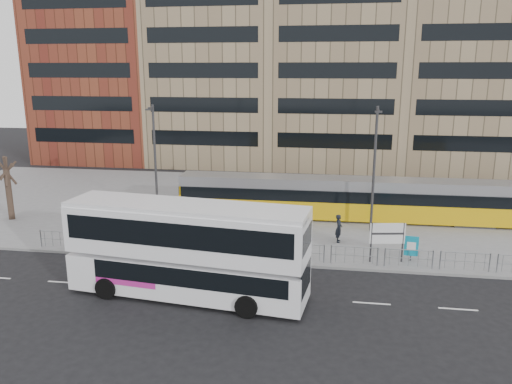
# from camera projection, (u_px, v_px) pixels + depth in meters

# --- Properties ---
(ground) EXTENTS (120.00, 120.00, 0.00)m
(ground) POSITION_uv_depth(u_px,v_px,m) (261.00, 265.00, 28.83)
(ground) COLOR black
(ground) RESTS_ON ground
(plaza) EXTENTS (64.00, 24.00, 0.15)m
(plaza) POSITION_uv_depth(u_px,v_px,m) (282.00, 208.00, 40.32)
(plaza) COLOR slate
(plaza) RESTS_ON ground
(kerb) EXTENTS (64.00, 0.25, 0.17)m
(kerb) POSITION_uv_depth(u_px,v_px,m) (261.00, 263.00, 28.86)
(kerb) COLOR gray
(kerb) RESTS_ON ground
(building_row) EXTENTS (70.40, 18.40, 31.20)m
(building_row) POSITION_uv_depth(u_px,v_px,m) (316.00, 52.00, 58.34)
(building_row) COLOR brown
(building_row) RESTS_ON ground
(pedestrian_barrier) EXTENTS (32.07, 0.07, 1.10)m
(pedestrian_barrier) POSITION_uv_depth(u_px,v_px,m) (296.00, 248.00, 28.78)
(pedestrian_barrier) COLOR gray
(pedestrian_barrier) RESTS_ON plaza
(road_markings) EXTENTS (62.00, 0.12, 0.01)m
(road_markings) POSITION_uv_depth(u_px,v_px,m) (269.00, 296.00, 24.85)
(road_markings) COLOR white
(road_markings) RESTS_ON ground
(double_decker_bus) EXTENTS (12.08, 4.12, 4.74)m
(double_decker_bus) POSITION_uv_depth(u_px,v_px,m) (187.00, 247.00, 24.32)
(double_decker_bus) COLOR white
(double_decker_bus) RESTS_ON ground
(tram) EXTENTS (26.02, 2.78, 3.06)m
(tram) POSITION_uv_depth(u_px,v_px,m) (354.00, 199.00, 36.76)
(tram) COLOR gold
(tram) RESTS_ON plaza
(station_sign) EXTENTS (2.02, 0.41, 2.34)m
(station_sign) POSITION_uv_depth(u_px,v_px,m) (387.00, 235.00, 28.49)
(station_sign) COLOR #2D2D30
(station_sign) RESTS_ON plaza
(ad_panel) EXTENTS (0.79, 0.15, 1.49)m
(ad_panel) POSITION_uv_depth(u_px,v_px,m) (411.00, 246.00, 28.86)
(ad_panel) COLOR #2D2D30
(ad_panel) RESTS_ON plaza
(pedestrian) EXTENTS (0.47, 0.69, 1.83)m
(pedestrian) POSITION_uv_depth(u_px,v_px,m) (339.00, 228.00, 31.98)
(pedestrian) COLOR black
(pedestrian) RESTS_ON plaza
(traffic_light_west) EXTENTS (0.17, 0.20, 3.10)m
(traffic_light_west) POSITION_uv_depth(u_px,v_px,m) (184.00, 215.00, 31.07)
(traffic_light_west) COLOR #2D2D30
(traffic_light_west) RESTS_ON plaza
(lamp_post_west) EXTENTS (0.45, 1.04, 8.30)m
(lamp_post_west) POSITION_uv_depth(u_px,v_px,m) (155.00, 155.00, 37.39)
(lamp_post_west) COLOR #2D2D30
(lamp_post_west) RESTS_ON plaza
(lamp_post_east) EXTENTS (0.45, 1.04, 8.51)m
(lamp_post_east) POSITION_uv_depth(u_px,v_px,m) (374.00, 165.00, 33.17)
(lamp_post_east) COLOR #2D2D30
(lamp_post_east) RESTS_ON plaza
(bare_tree) EXTENTS (3.83, 3.83, 6.67)m
(bare_tree) POSITION_uv_depth(u_px,v_px,m) (4.00, 154.00, 35.88)
(bare_tree) COLOR #32231B
(bare_tree) RESTS_ON plaza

